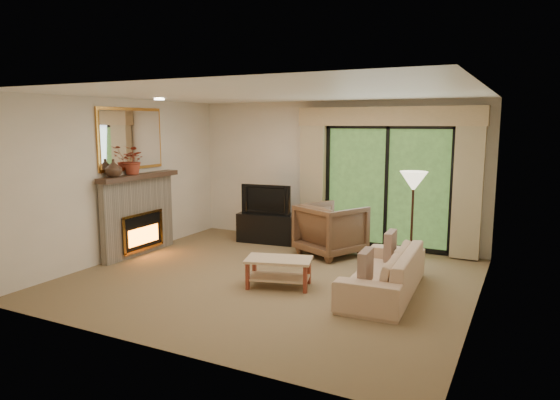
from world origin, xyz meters
The scene contains 22 objects.
floor centered at (0.00, 0.00, 0.00)m, with size 5.50×5.50×0.00m, color olive.
ceiling centered at (0.00, 0.00, 2.60)m, with size 5.50×5.50×0.00m, color white.
wall_back centered at (0.00, 2.50, 1.30)m, with size 5.00×5.00×0.00m, color beige.
wall_front centered at (0.00, -2.50, 1.30)m, with size 5.00×5.00×0.00m, color beige.
wall_left centered at (-2.75, 0.00, 1.30)m, with size 5.00×5.00×0.00m, color beige.
wall_right centered at (2.75, 0.00, 1.30)m, with size 5.00×5.00×0.00m, color beige.
fireplace centered at (-2.63, 0.20, 0.69)m, with size 0.24×1.70×1.37m, color slate, non-canonical shape.
mirror centered at (-2.71, 0.20, 1.95)m, with size 0.07×1.45×1.02m, color #CE8A38, non-canonical shape.
sliding_door centered at (1.00, 2.45, 1.10)m, with size 2.26×0.10×2.16m, color black, non-canonical shape.
curtain_left centered at (-0.35, 2.34, 1.20)m, with size 0.45×0.18×2.35m, color tan.
curtain_right centered at (2.35, 2.34, 1.20)m, with size 0.45×0.18×2.35m, color tan.
cornice centered at (1.00, 2.36, 2.32)m, with size 3.20×0.24×0.32m, color tan.
media_console centered at (-1.09, 1.95, 0.27)m, with size 1.08×0.49×0.54m, color black.
tv centered at (-1.09, 1.95, 0.82)m, with size 0.95×0.12×0.55m, color black.
armchair centered at (0.30, 1.61, 0.44)m, with size 0.93×0.96×0.87m, color brown.
sofa centered at (1.61, 0.12, 0.29)m, with size 2.00×0.78×0.58m, color tan.
pillow_near centered at (1.54, -0.46, 0.50)m, with size 0.11×0.40×0.40m, color #532D23.
pillow_far centered at (1.54, 0.70, 0.50)m, with size 0.11×0.40×0.40m, color #532D23.
coffee_table centered at (0.27, -0.27, 0.20)m, with size 0.88×0.49×0.40m, color tan, non-canonical shape.
floor_lamp centered at (1.71, 1.27, 0.75)m, with size 0.40×0.40×1.51m, color #FFF0C8, non-canonical shape.
vase centered at (-2.61, -0.33, 1.51)m, with size 0.27×0.27×0.28m, color #3C281C.
branches centered at (-2.61, 0.11, 1.60)m, with size 0.42×0.37×0.47m, color #9A3824.
Camera 1 is at (3.25, -6.10, 2.21)m, focal length 32.00 mm.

